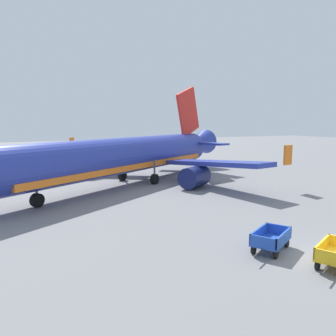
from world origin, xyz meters
TOP-DOWN VIEW (x-y plane):
  - ground_plane at (0.00, 0.00)m, footprint 220.00×220.00m
  - airplane at (-1.90, 23.06)m, footprint 33.64×28.17m
  - baggage_cart_third_in_row at (-1.63, 2.02)m, footprint 3.46×2.45m

SIDE VIEW (x-z plane):
  - ground_plane at x=0.00m, z-range 0.00..0.00m
  - baggage_cart_third_in_row at x=-1.63m, z-range 0.07..1.14m
  - airplane at x=-1.90m, z-range -2.62..8.72m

